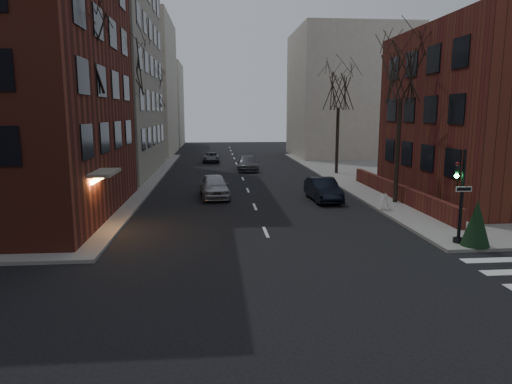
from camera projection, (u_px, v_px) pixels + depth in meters
ground at (325, 371)px, 10.10m from camera, size 160.00×160.00×0.00m
building_left_tan at (44, 15)px, 39.56m from camera, size 18.00×18.00×28.00m
building_right_brick at (509, 115)px, 29.24m from camera, size 12.00×14.00×11.00m
low_wall_right at (397, 191)px, 29.44m from camera, size 0.35×16.00×1.00m
building_distant_la at (120, 87)px, 61.20m from camera, size 14.00×16.00×18.00m
building_distant_ra at (349, 94)px, 59.10m from camera, size 14.00×14.00×16.00m
building_distant_lb at (152, 105)px, 78.40m from camera, size 10.00×12.00×14.00m
traffic_signal at (460, 202)px, 19.29m from camera, size 0.76×0.44×4.00m
tree_left_a at (77, 52)px, 21.61m from camera, size 4.18×4.18×10.26m
tree_left_b at (126, 67)px, 33.30m from camera, size 4.40×4.40×10.80m
tree_left_c at (152, 89)px, 47.19m from camera, size 3.96×3.96×9.72m
tree_right_a at (402, 72)px, 27.15m from camera, size 3.96×3.96×9.72m
tree_right_b at (339, 91)px, 40.97m from camera, size 3.74×3.74×9.18m
streetlamp_near at (127, 134)px, 30.24m from camera, size 0.36×0.36×6.28m
streetlamp_far at (161, 126)px, 49.86m from camera, size 0.36×0.36×6.28m
parked_sedan at (323, 189)px, 29.59m from camera, size 1.73×4.53×1.47m
car_lane_silver at (214, 186)px, 30.65m from camera, size 2.24×4.74×1.56m
car_lane_gray at (248, 163)px, 45.03m from camera, size 2.16×5.01×1.44m
car_lane_far at (211, 157)px, 52.66m from camera, size 1.90×4.05×1.12m
sandwich_board at (384, 202)px, 26.24m from camera, size 0.46×0.60×0.91m
evergreen_shrub at (476, 223)px, 18.99m from camera, size 1.47×1.47×1.94m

